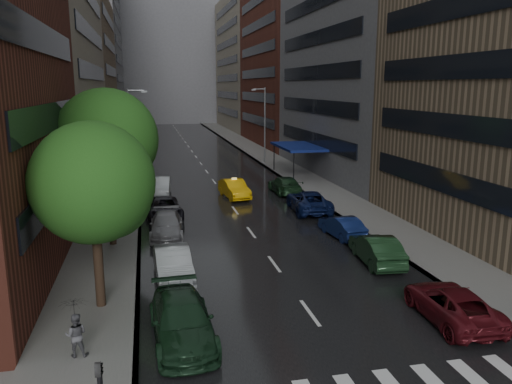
% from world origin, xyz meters
% --- Properties ---
extents(ground, '(220.00, 220.00, 0.00)m').
position_xyz_m(ground, '(0.00, 0.00, 0.00)').
color(ground, gray).
rests_on(ground, ground).
extents(road, '(14.00, 140.00, 0.01)m').
position_xyz_m(road, '(0.00, 50.00, 0.01)').
color(road, black).
rests_on(road, ground).
extents(sidewalk_left, '(4.00, 140.00, 0.15)m').
position_xyz_m(sidewalk_left, '(-9.00, 50.00, 0.07)').
color(sidewalk_left, gray).
rests_on(sidewalk_left, ground).
extents(sidewalk_right, '(4.00, 140.00, 0.15)m').
position_xyz_m(sidewalk_right, '(9.00, 50.00, 0.07)').
color(sidewalk_right, gray).
rests_on(sidewalk_right, ground).
extents(buildings_left, '(8.00, 108.00, 38.00)m').
position_xyz_m(buildings_left, '(-15.00, 58.79, 15.99)').
color(buildings_left, maroon).
rests_on(buildings_left, ground).
extents(buildings_right, '(8.05, 109.10, 36.00)m').
position_xyz_m(buildings_right, '(15.00, 56.70, 15.03)').
color(buildings_right, '#937A5B').
rests_on(buildings_right, ground).
extents(building_far, '(40.00, 14.00, 32.00)m').
position_xyz_m(building_far, '(0.00, 118.00, 16.00)').
color(building_far, slate).
rests_on(building_far, ground).
extents(tree_near, '(5.03, 5.03, 8.01)m').
position_xyz_m(tree_near, '(-8.60, 6.35, 5.48)').
color(tree_near, '#382619').
rests_on(tree_near, ground).
extents(tree_mid, '(5.81, 5.81, 9.27)m').
position_xyz_m(tree_mid, '(-8.60, 15.01, 6.34)').
color(tree_mid, '#382619').
rests_on(tree_mid, ground).
extents(tree_far, '(4.57, 4.57, 7.29)m').
position_xyz_m(tree_far, '(-8.60, 33.73, 4.98)').
color(tree_far, '#382619').
rests_on(tree_far, ground).
extents(taxi, '(2.23, 4.91, 1.56)m').
position_xyz_m(taxi, '(0.72, 26.39, 0.78)').
color(taxi, '#E0A20B').
rests_on(taxi, ground).
extents(parked_cars_left, '(2.79, 31.02, 1.58)m').
position_xyz_m(parked_cars_left, '(-5.40, 14.90, 0.76)').
color(parked_cars_left, '#16311D').
rests_on(parked_cars_left, ground).
extents(parked_cars_right, '(3.09, 30.23, 1.58)m').
position_xyz_m(parked_cars_right, '(5.40, 15.40, 0.75)').
color(parked_cars_right, '#541017').
rests_on(parked_cars_right, ground).
extents(ped_black_umbrella, '(0.96, 0.98, 2.09)m').
position_xyz_m(ped_black_umbrella, '(-9.07, 2.26, 1.40)').
color(ped_black_umbrella, '#515055').
rests_on(ped_black_umbrella, sidewalk_left).
extents(street_lamp_left, '(1.74, 0.22, 9.00)m').
position_xyz_m(street_lamp_left, '(-7.72, 30.00, 4.89)').
color(street_lamp_left, gray).
rests_on(street_lamp_left, sidewalk_left).
extents(street_lamp_right, '(1.74, 0.22, 9.00)m').
position_xyz_m(street_lamp_right, '(7.72, 45.00, 4.89)').
color(street_lamp_right, gray).
rests_on(street_lamp_right, sidewalk_right).
extents(awning, '(4.00, 8.00, 3.12)m').
position_xyz_m(awning, '(8.98, 35.00, 3.13)').
color(awning, navy).
rests_on(awning, sidewalk_right).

